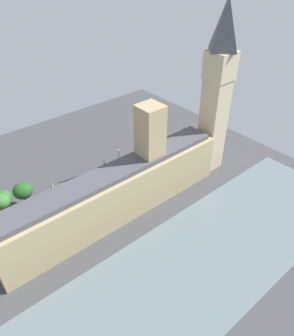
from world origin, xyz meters
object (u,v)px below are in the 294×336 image
at_px(parliament_building, 120,189).
at_px(pedestrian_kerbside, 67,218).
at_px(plane_tree_midblock, 23,191).
at_px(car_blue_leading, 29,216).
at_px(clock_tower, 217,88).
at_px(plane_tree_under_trees, 1,201).
at_px(double_decker_bus_opposite_hall, 146,158).
at_px(car_white_by_river_gate, 119,175).
at_px(plane_tree_trailing, 3,198).
at_px(double_decker_bus_near_tower, 77,191).
at_px(street_lamp_corner, 119,154).

xyz_separation_m(parliament_building, pedestrian_kerbside, (8.17, 15.58, -8.73)).
height_order(parliament_building, plane_tree_midblock, parliament_building).
bearing_deg(car_blue_leading, parliament_building, 60.07).
height_order(clock_tower, plane_tree_under_trees, clock_tower).
relative_size(double_decker_bus_opposite_hall, car_blue_leading, 2.22).
bearing_deg(car_white_by_river_gate, parliament_building, 148.88).
height_order(pedestrian_kerbside, plane_tree_trailing, plane_tree_trailing).
xyz_separation_m(car_blue_leading, plane_tree_under_trees, (5.21, 5.63, 5.87)).
xyz_separation_m(parliament_building, double_decker_bus_near_tower, (15.56, 6.96, -6.82)).
relative_size(parliament_building, car_blue_leading, 16.17).
distance_m(parliament_building, street_lamp_corner, 28.37).
height_order(double_decker_bus_near_tower, street_lamp_corner, street_lamp_corner).
relative_size(double_decker_bus_opposite_hall, street_lamp_corner, 1.65).
distance_m(parliament_building, double_decker_bus_near_tower, 18.36).
relative_size(car_blue_leading, plane_tree_trailing, 0.53).
bearing_deg(clock_tower, double_decker_bus_near_tower, 71.80).
distance_m(car_blue_leading, street_lamp_corner, 41.10).
distance_m(double_decker_bus_near_tower, car_blue_leading, 17.47).
distance_m(double_decker_bus_opposite_hall, pedestrian_kerbside, 40.53).
bearing_deg(double_decker_bus_near_tower, plane_tree_trailing, -101.58).
bearing_deg(parliament_building, plane_tree_trailing, 51.45).
distance_m(car_blue_leading, plane_tree_midblock, 8.52).
bearing_deg(street_lamp_corner, plane_tree_trailing, 89.65).
height_order(pedestrian_kerbside, plane_tree_under_trees, plane_tree_under_trees).
height_order(car_blue_leading, plane_tree_under_trees, plane_tree_under_trees).
xyz_separation_m(double_decker_bus_opposite_hall, street_lamp_corner, (7.08, 8.03, 1.89)).
xyz_separation_m(double_decker_bus_opposite_hall, plane_tree_under_trees, (6.13, 54.13, 4.12)).
xyz_separation_m(parliament_building, double_decker_bus_opposite_hall, (15.70, -24.19, -6.82)).
bearing_deg(parliament_building, clock_tower, -90.87).
distance_m(double_decker_bus_near_tower, street_lamp_corner, 24.30).
distance_m(car_white_by_river_gate, street_lamp_corner, 9.54).
bearing_deg(double_decker_bus_opposite_hall, clock_tower, -125.12).
xyz_separation_m(parliament_building, plane_tree_midblock, (22.74, 22.55, -2.89)).
bearing_deg(pedestrian_kerbside, car_blue_leading, -134.19).
distance_m(double_decker_bus_opposite_hall, plane_tree_midblock, 47.42).
bearing_deg(car_white_by_river_gate, clock_tower, -114.25).
xyz_separation_m(plane_tree_midblock, street_lamp_corner, (0.05, -38.71, -2.03)).
bearing_deg(plane_tree_trailing, street_lamp_corner, -90.35).
bearing_deg(plane_tree_under_trees, pedestrian_kerbside, -133.58).
distance_m(parliament_building, clock_tower, 47.88).
height_order(double_decker_bus_opposite_hall, street_lamp_corner, street_lamp_corner).
bearing_deg(street_lamp_corner, parliament_building, 144.65).
xyz_separation_m(car_white_by_river_gate, car_blue_leading, (0.84, 35.12, -0.00)).
distance_m(plane_tree_midblock, street_lamp_corner, 38.76).
relative_size(parliament_building, plane_tree_under_trees, 8.47).
bearing_deg(car_blue_leading, car_white_by_river_gate, 93.06).
bearing_deg(plane_tree_under_trees, double_decker_bus_near_tower, -105.27).
bearing_deg(parliament_building, car_white_by_river_gate, -34.41).
bearing_deg(plane_tree_trailing, car_blue_leading, -144.27).
bearing_deg(plane_tree_under_trees, car_white_by_river_gate, -98.45).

